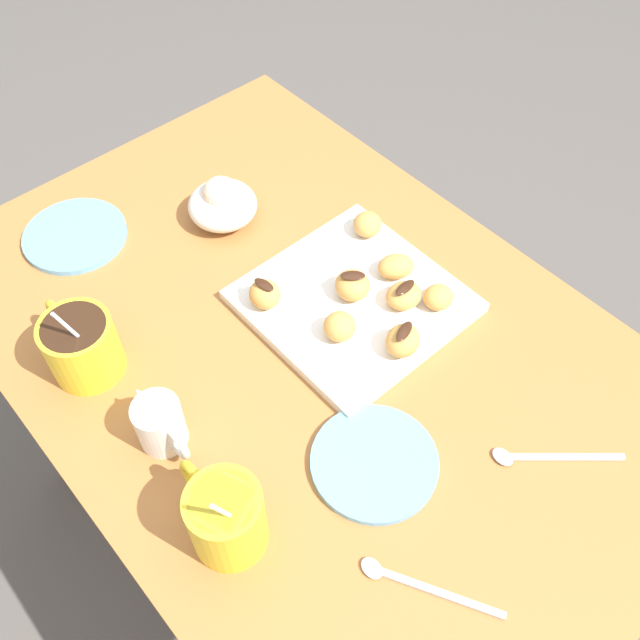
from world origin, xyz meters
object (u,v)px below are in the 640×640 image
at_px(coffee_mug_yellow_right, 81,345).
at_px(saucer_sky_left, 75,235).
at_px(beignet_2, 367,224).
at_px(beignet_5, 265,294).
at_px(beignet_1, 396,267).
at_px(beignet_4, 403,341).
at_px(beignet_7, 340,326).
at_px(cream_pitcher_white, 158,421).
at_px(saucer_sky_right, 374,462).
at_px(beignet_6, 404,296).
at_px(coffee_mug_yellow_left, 225,516).
at_px(pastry_plate_square, 354,302).
at_px(beignet_3, 438,297).
at_px(ice_cream_bowl, 222,203).
at_px(beignet_0, 352,285).
at_px(dining_table, 306,392).

relative_size(coffee_mug_yellow_right, saucer_sky_left, 0.87).
bearing_deg(beignet_2, beignet_5, 91.70).
height_order(beignet_1, beignet_2, beignet_2).
height_order(beignet_4, beignet_5, same).
bearing_deg(beignet_7, cream_pitcher_white, 81.90).
height_order(cream_pitcher_white, beignet_4, cream_pitcher_white).
xyz_separation_m(beignet_4, beignet_7, (0.07, 0.05, -0.00)).
bearing_deg(saucer_sky_right, beignet_6, -53.43).
height_order(coffee_mug_yellow_left, beignet_2, coffee_mug_yellow_left).
xyz_separation_m(coffee_mug_yellow_left, saucer_sky_right, (-0.05, -0.19, -0.05)).
height_order(pastry_plate_square, beignet_2, beignet_2).
relative_size(beignet_3, beignet_7, 0.96).
height_order(ice_cream_bowl, saucer_sky_right, ice_cream_bowl).
xyz_separation_m(cream_pitcher_white, beignet_6, (-0.06, -0.37, -0.01)).
bearing_deg(beignet_1, beignet_0, 79.55).
xyz_separation_m(coffee_mug_yellow_left, beignet_0, (0.16, -0.34, -0.02)).
bearing_deg(beignet_2, dining_table, 112.45).
distance_m(cream_pitcher_white, beignet_7, 0.27).
relative_size(cream_pitcher_white, ice_cream_bowl, 0.97).
relative_size(dining_table, beignet_6, 20.20).
xyz_separation_m(beignet_5, beignet_7, (-0.11, -0.04, -0.00)).
bearing_deg(beignet_7, coffee_mug_yellow_right, 55.23).
bearing_deg(beignet_4, saucer_sky_left, 23.96).
bearing_deg(ice_cream_bowl, beignet_1, -157.90).
distance_m(ice_cream_bowl, beignet_1, 0.29).
bearing_deg(cream_pitcher_white, saucer_sky_left, -13.60).
xyz_separation_m(beignet_1, beignet_2, (0.09, -0.03, 0.00)).
bearing_deg(beignet_5, ice_cream_bowl, -19.50).
xyz_separation_m(beignet_0, beignet_5, (0.07, 0.10, 0.00)).
distance_m(saucer_sky_right, beignet_0, 0.26).
bearing_deg(coffee_mug_yellow_right, beignet_0, -114.03).
height_order(beignet_0, beignet_5, same).
relative_size(saucer_sky_right, beignet_5, 3.35).
bearing_deg(beignet_2, beignet_7, 125.30).
height_order(saucer_sky_left, beignet_0, beignet_0).
distance_m(coffee_mug_yellow_right, beignet_3, 0.48).
relative_size(saucer_sky_left, beignet_3, 3.67).
relative_size(pastry_plate_square, coffee_mug_yellow_right, 1.97).
xyz_separation_m(pastry_plate_square, saucer_sky_right, (-0.20, 0.15, -0.00)).
xyz_separation_m(coffee_mug_yellow_right, beignet_2, (-0.08, -0.44, -0.02)).
distance_m(coffee_mug_yellow_left, saucer_sky_left, 0.55).
height_order(cream_pitcher_white, ice_cream_bowl, ice_cream_bowl).
bearing_deg(beignet_2, ice_cream_bowl, 37.13).
xyz_separation_m(cream_pitcher_white, beignet_0, (0.00, -0.33, -0.00)).
distance_m(coffee_mug_yellow_left, beignet_4, 0.33).
distance_m(saucer_sky_right, beignet_2, 0.38).
xyz_separation_m(coffee_mug_yellow_left, beignet_7, (0.12, -0.28, -0.02)).
relative_size(coffee_mug_yellow_right, beignet_0, 2.69).
xyz_separation_m(ice_cream_bowl, saucer_sky_left, (0.12, 0.20, -0.03)).
distance_m(pastry_plate_square, beignet_3, 0.12).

